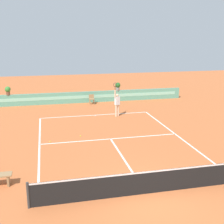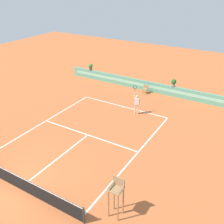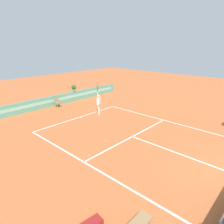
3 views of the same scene
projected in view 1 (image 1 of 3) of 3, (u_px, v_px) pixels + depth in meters
name	position (u px, v px, depth m)	size (l,w,h in m)	color
ground_plane	(112.00, 141.00, 17.18)	(60.00, 60.00, 0.00)	#BC6033
court_lines	(109.00, 137.00, 17.86)	(8.32, 11.94, 0.01)	white
net	(147.00, 182.00, 11.39)	(8.92, 0.10, 1.00)	#333333
back_wall_barrier	(87.00, 97.00, 26.85)	(18.00, 0.21, 1.00)	#599E84
ball_kid_chair	(92.00, 99.00, 26.24)	(0.44, 0.44, 0.85)	#99754C
tennis_player	(117.00, 103.00, 22.17)	(0.58, 0.35, 2.58)	beige
tennis_ball_near_baseline	(81.00, 136.00, 17.97)	(0.07, 0.07, 0.07)	#CCE033
tennis_ball_mid_court	(50.00, 141.00, 17.04)	(0.07, 0.07, 0.07)	#CCE033
potted_plant_far_left	(8.00, 90.00, 25.18)	(0.48, 0.48, 0.72)	brown
potted_plant_right	(118.00, 86.00, 27.25)	(0.48, 0.48, 0.72)	gray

